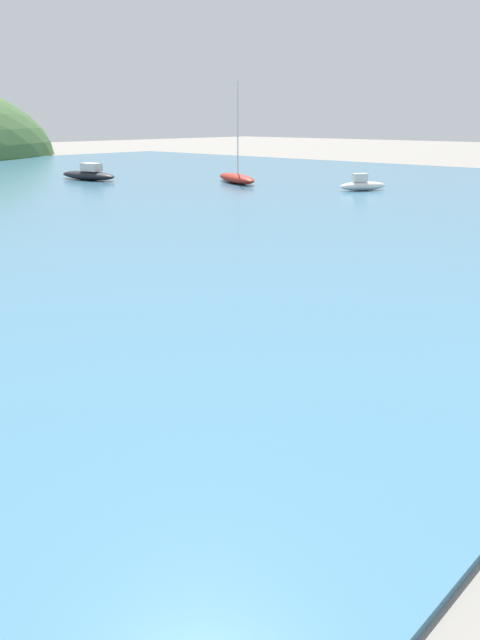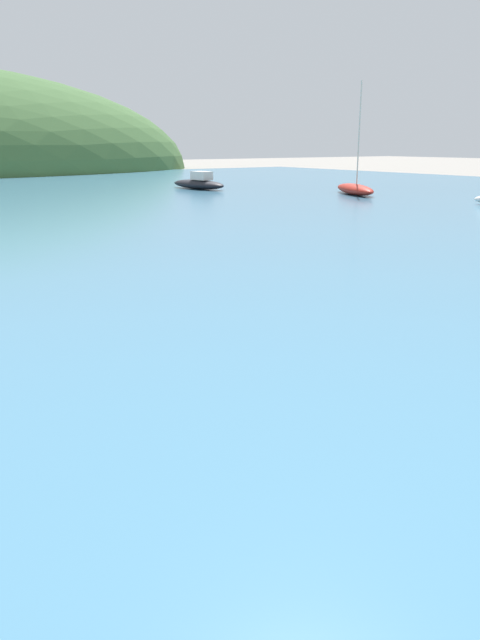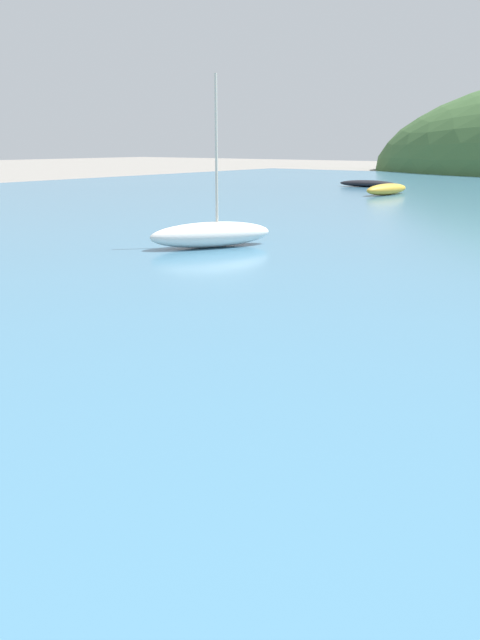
{
  "view_description": "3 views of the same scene",
  "coord_description": "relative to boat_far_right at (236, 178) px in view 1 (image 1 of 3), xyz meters",
  "views": [
    {
      "loc": [
        -10.94,
        0.42,
        3.88
      ],
      "look_at": [
        -4.69,
        6.12,
        1.15
      ],
      "focal_mm": 35.0,
      "sensor_mm": 36.0,
      "label": 1
    },
    {
      "loc": [
        -7.15,
        1.79,
        2.85
      ],
      "look_at": [
        -3.23,
        7.5,
        0.88
      ],
      "focal_mm": 35.0,
      "sensor_mm": 36.0,
      "label": 2
    },
    {
      "loc": [
        0.64,
        2.62,
        2.77
      ],
      "look_at": [
        -2.92,
        7.3,
        1.1
      ],
      "focal_mm": 35.0,
      "sensor_mm": 36.0,
      "label": 3
    }
  ],
  "objects": [
    {
      "name": "boat_far_right",
      "position": [
        0.0,
        0.0,
        0.0
      ],
      "size": [
        3.1,
        4.88,
        5.89
      ],
      "color": "maroon",
      "rests_on": "water"
    },
    {
      "name": "boat_nearest_quay",
      "position": [
        1.61,
        -7.98,
        -0.01
      ],
      "size": [
        2.79,
        2.04,
        0.92
      ],
      "color": "silver",
      "rests_on": "water"
    },
    {
      "name": "boat_twin_mast",
      "position": [
        -4.94,
        8.46,
        0.04
      ],
      "size": [
        1.9,
        4.81,
        1.07
      ],
      "color": "black",
      "rests_on": "water"
    }
  ]
}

